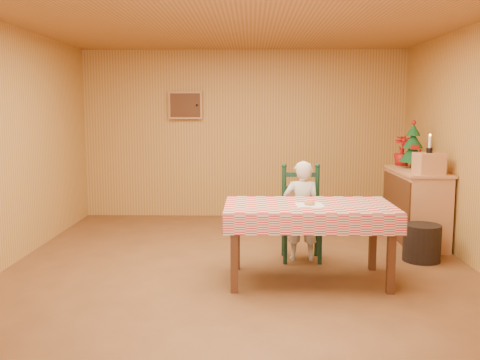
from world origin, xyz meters
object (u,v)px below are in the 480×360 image
shelf_unit (416,206)px  storage_bin (422,243)px  seated_child (302,211)px  ladder_chair (301,215)px  crate (429,163)px  christmas_tree (413,146)px  dining_table (309,212)px

shelf_unit → storage_bin: bearing=-101.7°
shelf_unit → storage_bin: size_ratio=3.00×
seated_child → shelf_unit: bearing=-151.3°
ladder_chair → crate: (1.53, 0.38, 0.55)m
shelf_unit → christmas_tree: (0.01, 0.25, 0.74)m
ladder_chair → dining_table: bearing=-90.0°
ladder_chair → seated_child: size_ratio=0.96×
seated_child → crate: 1.67m
crate → christmas_tree: 0.67m
crate → storage_bin: 0.98m
ladder_chair → seated_child: 0.08m
storage_bin → seated_child: bearing=179.3°
ladder_chair → christmas_tree: size_ratio=1.74×
dining_table → shelf_unit: bearing=45.7°
seated_child → christmas_tree: (1.53, 1.08, 0.65)m
storage_bin → dining_table: bearing=-152.1°
ladder_chair → shelf_unit: bearing=27.0°
ladder_chair → storage_bin: size_ratio=2.61×
christmas_tree → storage_bin: 1.50m
crate → christmas_tree: bearing=90.0°
seated_child → shelf_unit: 1.74m
ladder_chair → christmas_tree: (1.53, 1.03, 0.71)m
dining_table → seated_child: size_ratio=1.47×
seated_child → crate: crate is taller
shelf_unit → crate: 0.71m
shelf_unit → storage_bin: (-0.18, -0.85, -0.26)m
dining_table → storage_bin: bearing=27.9°
shelf_unit → storage_bin: 0.91m
christmas_tree → storage_bin: size_ratio=1.50×
shelf_unit → ladder_chair: bearing=-153.0°
crate → storage_bin: size_ratio=0.72×
shelf_unit → crate: crate is taller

